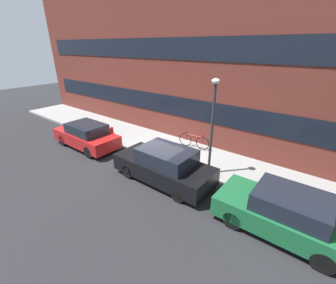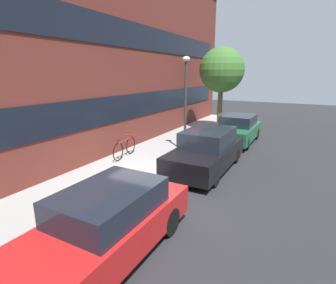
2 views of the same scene
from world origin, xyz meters
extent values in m
plane|color=#232326|center=(0.00, 0.00, 0.00)|extent=(56.00, 56.00, 0.00)
cube|color=gray|center=(0.00, 1.49, 0.07)|extent=(28.00, 2.98, 0.14)
cube|color=maroon|center=(0.00, 3.43, 4.66)|extent=(28.00, 0.90, 9.32)
cube|color=black|center=(0.00, 2.96, 2.05)|extent=(25.76, 0.04, 1.10)
cube|color=black|center=(0.00, 2.96, 5.13)|extent=(25.76, 0.04, 1.10)
cube|color=#AD1919|center=(-3.88, -1.05, 0.56)|extent=(4.05, 1.65, 0.65)
cube|color=black|center=(-3.72, -1.05, 1.14)|extent=(2.11, 1.45, 0.51)
cylinder|color=black|center=(-5.13, -0.31, 0.32)|extent=(0.63, 0.18, 0.63)
cylinder|color=black|center=(-2.62, -1.79, 0.32)|extent=(0.63, 0.18, 0.63)
cylinder|color=black|center=(-2.62, -0.31, 0.32)|extent=(0.63, 0.18, 0.63)
cube|color=black|center=(1.65, -1.05, 0.56)|extent=(4.29, 1.75, 0.70)
cube|color=black|center=(1.83, -1.05, 1.20)|extent=(2.23, 1.54, 0.59)
cylinder|color=black|center=(0.33, -1.84, 0.28)|extent=(0.57, 0.18, 0.57)
cylinder|color=black|center=(0.33, -0.26, 0.28)|extent=(0.57, 0.18, 0.57)
cylinder|color=black|center=(2.98, -1.84, 0.28)|extent=(0.57, 0.18, 0.57)
cylinder|color=black|center=(2.98, -0.26, 0.28)|extent=(0.57, 0.18, 0.57)
cube|color=#195B33|center=(6.28, -1.05, 0.55)|extent=(3.88, 1.76, 0.66)
cube|color=black|center=(6.43, -1.05, 1.15)|extent=(2.02, 1.55, 0.53)
cylinder|color=black|center=(5.07, -1.84, 0.30)|extent=(0.60, 0.18, 0.60)
cylinder|color=black|center=(5.07, -0.26, 0.30)|extent=(0.60, 0.18, 0.60)
cylinder|color=black|center=(7.48, -1.84, 0.30)|extent=(0.60, 0.18, 0.60)
cylinder|color=black|center=(7.48, -0.26, 0.30)|extent=(0.60, 0.18, 0.60)
cylinder|color=red|center=(-3.41, 0.36, 0.16)|extent=(0.30, 0.30, 0.04)
cylinder|color=red|center=(-3.41, 0.36, 0.47)|extent=(0.21, 0.21, 0.57)
sphere|color=red|center=(-3.41, 0.36, 0.80)|extent=(0.22, 0.22, 0.22)
cylinder|color=red|center=(-3.59, 0.36, 0.52)|extent=(0.17, 0.08, 0.08)
cylinder|color=red|center=(-3.22, 0.36, 0.52)|extent=(0.17, 0.08, 0.08)
torus|color=black|center=(1.58, 2.34, 0.51)|extent=(0.74, 0.13, 0.74)
torus|color=black|center=(0.57, 2.21, 0.51)|extent=(0.74, 0.13, 0.74)
cylinder|color=maroon|center=(1.08, 2.28, 0.84)|extent=(0.97, 0.18, 0.06)
cylinder|color=maroon|center=(0.62, 2.22, 0.72)|extent=(0.06, 0.06, 0.42)
cylinder|color=maroon|center=(1.56, 2.34, 0.72)|extent=(0.06, 0.06, 0.42)
ellipsoid|color=black|center=(0.62, 2.22, 0.96)|extent=(0.21, 0.10, 0.05)
cylinder|color=maroon|center=(1.56, 2.34, 0.96)|extent=(0.11, 0.44, 0.05)
cylinder|color=brown|center=(8.31, 0.57, 1.56)|extent=(0.29, 0.29, 2.85)
sphere|color=#386628|center=(8.31, 0.57, 3.71)|extent=(2.63, 2.63, 2.63)
cylinder|color=#2D2D30|center=(3.00, 0.44, 2.06)|extent=(0.11, 0.11, 3.84)
ellipsoid|color=silver|center=(3.00, 0.44, 4.08)|extent=(0.32, 0.32, 0.20)
camera|label=1|loc=(6.83, -7.37, 5.32)|focal=24.00mm
camera|label=2|loc=(-7.20, -4.20, 3.49)|focal=28.00mm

